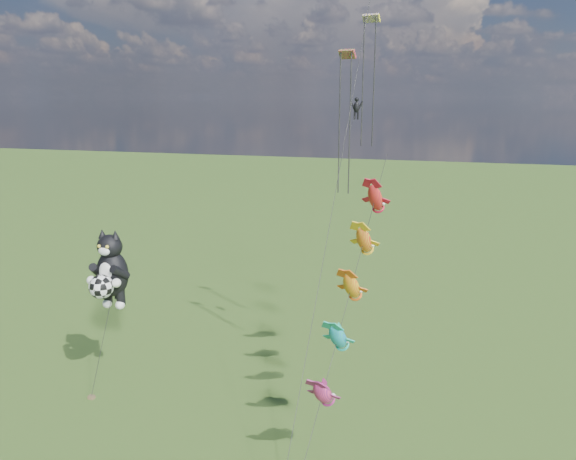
# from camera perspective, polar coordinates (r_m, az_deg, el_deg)

# --- Properties ---
(ground) EXTENTS (300.00, 300.00, 0.00)m
(ground) POSITION_cam_1_polar(r_m,az_deg,el_deg) (36.71, -13.02, -18.22)
(ground) COLOR #214210
(cat_kite_rig) EXTENTS (2.47, 4.11, 10.61)m
(cat_kite_rig) POSITION_cam_1_polar(r_m,az_deg,el_deg) (38.83, -17.67, -3.99)
(cat_kite_rig) COLOR brown
(cat_kite_rig) RESTS_ON ground
(fish_windsock_rig) EXTENTS (2.50, 15.84, 15.47)m
(fish_windsock_rig) POSITION_cam_1_polar(r_m,az_deg,el_deg) (31.64, 6.46, -5.76)
(fish_windsock_rig) COLOR brown
(fish_windsock_rig) RESTS_ON ground
(parafoil_rig) EXTENTS (2.04, 17.52, 25.80)m
(parafoil_rig) POSITION_cam_1_polar(r_m,az_deg,el_deg) (35.79, 6.83, 12.86)
(parafoil_rig) COLOR brown
(parafoil_rig) RESTS_ON ground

